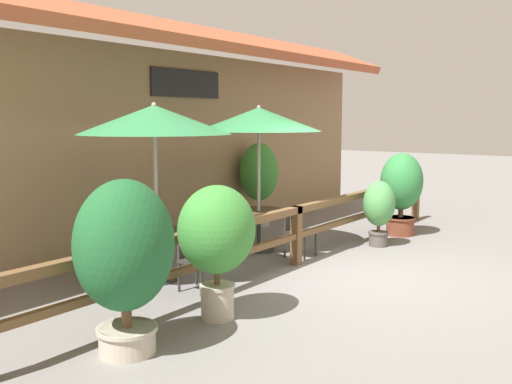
{
  "coord_description": "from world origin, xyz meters",
  "views": [
    {
      "loc": [
        -7.55,
        -3.74,
        2.34
      ],
      "look_at": [
        -0.65,
        1.37,
        1.22
      ],
      "focal_mm": 40.0,
      "sensor_mm": 36.0,
      "label": 1
    }
  ],
  "objects_px": {
    "patio_umbrella_near": "(154,120)",
    "potted_plant_corner_fern": "(125,253)",
    "chair_near_wallside": "(127,241)",
    "chair_middle_wallside": "(225,219)",
    "chair_near_streetside": "(195,256)",
    "potted_plant_broad_leaf": "(379,207)",
    "chair_middle_streetside": "(297,229)",
    "potted_plant_tall_tropical": "(401,187)",
    "potted_plant_entrance_palm": "(217,235)",
    "potted_plant_small_flowering": "(259,176)",
    "dining_table_middle": "(259,218)",
    "patio_umbrella_middle": "(259,120)",
    "dining_table_near": "(157,241)"
  },
  "relations": [
    {
      "from": "patio_umbrella_near",
      "to": "potted_plant_corner_fern",
      "type": "height_order",
      "value": "patio_umbrella_near"
    },
    {
      "from": "chair_near_wallside",
      "to": "chair_middle_wallside",
      "type": "bearing_deg",
      "value": 177.73
    },
    {
      "from": "chair_middle_wallside",
      "to": "potted_plant_corner_fern",
      "type": "height_order",
      "value": "potted_plant_corner_fern"
    },
    {
      "from": "chair_near_streetside",
      "to": "potted_plant_broad_leaf",
      "type": "distance_m",
      "value": 4.1
    },
    {
      "from": "chair_near_streetside",
      "to": "chair_middle_streetside",
      "type": "bearing_deg",
      "value": -6.35
    },
    {
      "from": "patio_umbrella_near",
      "to": "potted_plant_tall_tropical",
      "type": "distance_m",
      "value": 5.58
    },
    {
      "from": "chair_near_wallside",
      "to": "potted_plant_entrance_palm",
      "type": "bearing_deg",
      "value": 70.47
    },
    {
      "from": "potted_plant_small_flowering",
      "to": "chair_near_streetside",
      "type": "bearing_deg",
      "value": -154.22
    },
    {
      "from": "dining_table_middle",
      "to": "potted_plant_corner_fern",
      "type": "relative_size",
      "value": 0.61
    },
    {
      "from": "chair_near_streetside",
      "to": "chair_middle_streetside",
      "type": "distance_m",
      "value": 2.45
    },
    {
      "from": "chair_near_streetside",
      "to": "patio_umbrella_middle",
      "type": "distance_m",
      "value": 3.12
    },
    {
      "from": "potted_plant_entrance_palm",
      "to": "chair_middle_wallside",
      "type": "bearing_deg",
      "value": 38.31
    },
    {
      "from": "chair_middle_streetside",
      "to": "potted_plant_tall_tropical",
      "type": "xyz_separation_m",
      "value": [
        2.75,
        -0.71,
        0.5
      ]
    },
    {
      "from": "chair_middle_streetside",
      "to": "potted_plant_corner_fern",
      "type": "distance_m",
      "value": 4.54
    },
    {
      "from": "chair_near_streetside",
      "to": "potted_plant_tall_tropical",
      "type": "xyz_separation_m",
      "value": [
        5.2,
        -0.81,
        0.5
      ]
    },
    {
      "from": "patio_umbrella_middle",
      "to": "potted_plant_tall_tropical",
      "type": "relative_size",
      "value": 1.55
    },
    {
      "from": "chair_near_wallside",
      "to": "chair_middle_streetside",
      "type": "distance_m",
      "value": 2.84
    },
    {
      "from": "chair_near_wallside",
      "to": "chair_middle_wallside",
      "type": "relative_size",
      "value": 1.0
    },
    {
      "from": "chair_middle_wallside",
      "to": "potted_plant_broad_leaf",
      "type": "xyz_separation_m",
      "value": [
        1.56,
        -2.36,
        0.25
      ]
    },
    {
      "from": "chair_middle_streetside",
      "to": "potted_plant_entrance_palm",
      "type": "distance_m",
      "value": 3.31
    },
    {
      "from": "patio_umbrella_middle",
      "to": "chair_near_wallside",
      "type": "bearing_deg",
      "value": 161.18
    },
    {
      "from": "patio_umbrella_near",
      "to": "dining_table_near",
      "type": "distance_m",
      "value": 1.74
    },
    {
      "from": "dining_table_near",
      "to": "chair_near_wallside",
      "type": "bearing_deg",
      "value": 84.06
    },
    {
      "from": "potted_plant_entrance_palm",
      "to": "potted_plant_tall_tropical",
      "type": "bearing_deg",
      "value": 1.78
    },
    {
      "from": "potted_plant_entrance_palm",
      "to": "dining_table_near",
      "type": "bearing_deg",
      "value": 68.01
    },
    {
      "from": "patio_umbrella_middle",
      "to": "potted_plant_tall_tropical",
      "type": "bearing_deg",
      "value": -28.31
    },
    {
      "from": "chair_middle_wallside",
      "to": "potted_plant_tall_tropical",
      "type": "xyz_separation_m",
      "value": [
        2.76,
        -2.29,
        0.5
      ]
    },
    {
      "from": "patio_umbrella_near",
      "to": "chair_near_streetside",
      "type": "height_order",
      "value": "patio_umbrella_near"
    },
    {
      "from": "chair_middle_wallside",
      "to": "potted_plant_entrance_palm",
      "type": "xyz_separation_m",
      "value": [
        -3.13,
        -2.47,
        0.53
      ]
    },
    {
      "from": "chair_near_streetside",
      "to": "potted_plant_broad_leaf",
      "type": "relative_size",
      "value": 0.7
    },
    {
      "from": "chair_near_streetside",
      "to": "dining_table_middle",
      "type": "height_order",
      "value": "chair_near_streetside"
    },
    {
      "from": "chair_near_streetside",
      "to": "potted_plant_corner_fern",
      "type": "xyz_separation_m",
      "value": [
        -1.98,
        -0.9,
        0.56
      ]
    },
    {
      "from": "patio_umbrella_near",
      "to": "patio_umbrella_middle",
      "type": "bearing_deg",
      "value": -1.23
    },
    {
      "from": "potted_plant_broad_leaf",
      "to": "potted_plant_small_flowering",
      "type": "relative_size",
      "value": 0.67
    },
    {
      "from": "potted_plant_broad_leaf",
      "to": "patio_umbrella_near",
      "type": "bearing_deg",
      "value": 157.86
    },
    {
      "from": "patio_umbrella_middle",
      "to": "potted_plant_corner_fern",
      "type": "bearing_deg",
      "value": -160.08
    },
    {
      "from": "patio_umbrella_near",
      "to": "chair_middle_streetside",
      "type": "bearing_deg",
      "value": -18.98
    },
    {
      "from": "patio_umbrella_middle",
      "to": "dining_table_middle",
      "type": "bearing_deg",
      "value": 180.0
    },
    {
      "from": "dining_table_near",
      "to": "potted_plant_entrance_palm",
      "type": "distance_m",
      "value": 1.92
    },
    {
      "from": "dining_table_near",
      "to": "chair_near_wallside",
      "type": "relative_size",
      "value": 1.26
    },
    {
      "from": "dining_table_near",
      "to": "potted_plant_small_flowering",
      "type": "bearing_deg",
      "value": 17.38
    },
    {
      "from": "chair_near_streetside",
      "to": "potted_plant_entrance_palm",
      "type": "distance_m",
      "value": 1.32
    },
    {
      "from": "patio_umbrella_middle",
      "to": "potted_plant_corner_fern",
      "type": "height_order",
      "value": "patio_umbrella_middle"
    },
    {
      "from": "dining_table_middle",
      "to": "potted_plant_tall_tropical",
      "type": "distance_m",
      "value": 3.18
    },
    {
      "from": "chair_near_wallside",
      "to": "chair_middle_streetside",
      "type": "relative_size",
      "value": 1.0
    },
    {
      "from": "chair_near_wallside",
      "to": "dining_table_near",
      "type": "bearing_deg",
      "value": 81.95
    },
    {
      "from": "potted_plant_small_flowering",
      "to": "potted_plant_corner_fern",
      "type": "bearing_deg",
      "value": -154.61
    },
    {
      "from": "dining_table_near",
      "to": "potted_plant_entrance_palm",
      "type": "height_order",
      "value": "potted_plant_entrance_palm"
    },
    {
      "from": "dining_table_near",
      "to": "potted_plant_broad_leaf",
      "type": "relative_size",
      "value": 0.89
    },
    {
      "from": "patio_umbrella_near",
      "to": "dining_table_middle",
      "type": "distance_m",
      "value": 2.97
    }
  ]
}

